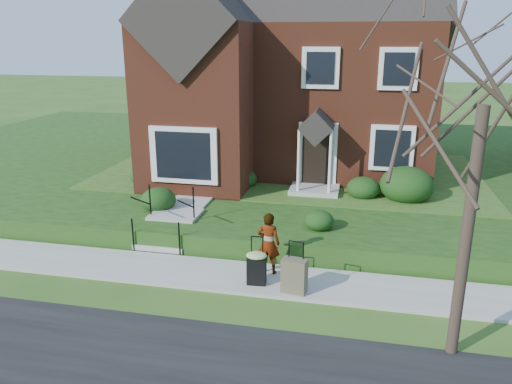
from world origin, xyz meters
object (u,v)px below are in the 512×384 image
(woman, at_px, (269,243))
(tree_verge, at_px, (488,77))
(front_steps, at_px, (170,225))
(suitcase_black, at_px, (257,266))
(suitcase_olive, at_px, (294,276))

(woman, height_order, tree_verge, tree_verge)
(front_steps, bearing_deg, suitcase_black, -36.22)
(woman, xyz_separation_m, suitcase_black, (-0.15, -0.64, -0.31))
(woman, bearing_deg, suitcase_olive, 136.54)
(front_steps, relative_size, suitcase_olive, 1.70)
(suitcase_black, height_order, suitcase_olive, suitcase_olive)
(front_steps, distance_m, suitcase_olive, 4.52)
(front_steps, height_order, tree_verge, tree_verge)
(woman, relative_size, suitcase_black, 1.32)
(front_steps, relative_size, tree_verge, 0.29)
(suitcase_black, xyz_separation_m, tree_verge, (4.02, -1.70, 4.40))
(suitcase_olive, distance_m, tree_verge, 5.64)
(woman, xyz_separation_m, suitcase_olive, (0.74, -0.83, -0.36))
(woman, distance_m, suitcase_olive, 1.18)
(suitcase_olive, bearing_deg, front_steps, 158.33)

